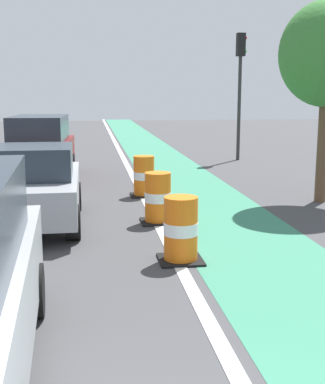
% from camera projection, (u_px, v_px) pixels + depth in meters
% --- Properties ---
extents(bike_lane_strip, '(2.50, 80.00, 0.01)m').
position_uv_depth(bike_lane_strip, '(193.00, 190.00, 14.92)').
color(bike_lane_strip, '#387F60').
rests_on(bike_lane_strip, ground).
extents(lane_divider_stripe, '(0.20, 80.00, 0.01)m').
position_uv_depth(lane_divider_stripe, '(141.00, 191.00, 14.72)').
color(lane_divider_stripe, silver).
rests_on(lane_divider_stripe, ground).
extents(parked_sedan_second, '(1.95, 4.12, 1.70)m').
position_uv_depth(parked_sedan_second, '(34.00, 186.00, 10.83)').
color(parked_sedan_second, '#9EA0A5').
rests_on(parked_sedan_second, ground).
extents(parked_suv_third, '(2.08, 4.68, 2.04)m').
position_uv_depth(parked_suv_third, '(40.00, 148.00, 16.56)').
color(parked_suv_third, maroon).
rests_on(parked_suv_third, ground).
extents(traffic_barrel_front, '(0.73, 0.73, 1.09)m').
position_uv_depth(traffic_barrel_front, '(181.00, 230.00, 8.56)').
color(traffic_barrel_front, orange).
rests_on(traffic_barrel_front, ground).
extents(traffic_barrel_mid, '(0.73, 0.73, 1.09)m').
position_uv_depth(traffic_barrel_mid, '(158.00, 198.00, 11.12)').
color(traffic_barrel_mid, orange).
rests_on(traffic_barrel_mid, ground).
extents(traffic_barrel_back, '(0.73, 0.73, 1.09)m').
position_uv_depth(traffic_barrel_back, '(144.00, 176.00, 14.01)').
color(traffic_barrel_back, orange).
rests_on(traffic_barrel_back, ground).
extents(traffic_light_corner, '(0.41, 0.32, 5.10)m').
position_uv_depth(traffic_light_corner, '(240.00, 74.00, 21.00)').
color(traffic_light_corner, '#2D2D2D').
rests_on(traffic_light_corner, ground).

